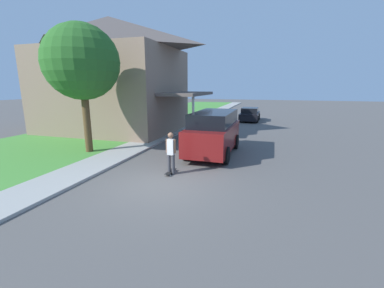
% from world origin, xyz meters
% --- Properties ---
extents(ground_plane, '(120.00, 120.00, 0.00)m').
position_xyz_m(ground_plane, '(0.00, 0.00, 0.00)').
color(ground_plane, '#54514F').
extents(lawn, '(10.00, 80.00, 0.08)m').
position_xyz_m(lawn, '(-8.00, 6.00, 0.04)').
color(lawn, '#478E38').
rests_on(lawn, ground_plane).
extents(sidewalk, '(1.80, 80.00, 0.10)m').
position_xyz_m(sidewalk, '(-3.60, 6.00, 0.05)').
color(sidewalk, '#9E9E99').
rests_on(sidewalk, ground_plane).
extents(house, '(12.18, 8.16, 8.14)m').
position_xyz_m(house, '(-7.88, 9.24, 4.30)').
color(house, '#89705B').
rests_on(house, lawn).
extents(lawn_tree_near, '(3.63, 3.63, 6.26)m').
position_xyz_m(lawn_tree_near, '(-5.30, 3.00, 4.50)').
color(lawn_tree_near, brown).
rests_on(lawn_tree_near, lawn).
extents(suv_parked, '(2.09, 4.85, 2.15)m').
position_xyz_m(suv_parked, '(0.90, 4.73, 1.14)').
color(suv_parked, maroon).
rests_on(suv_parked, ground_plane).
extents(car_down_street, '(1.87, 4.07, 1.31)m').
position_xyz_m(car_down_street, '(1.48, 18.34, 0.63)').
color(car_down_street, black).
rests_on(car_down_street, ground_plane).
extents(skateboarder, '(0.41, 0.22, 1.67)m').
position_xyz_m(skateboarder, '(0.01, 1.19, 0.93)').
color(skateboarder, '#38383D').
rests_on(skateboarder, ground_plane).
extents(skateboard, '(0.21, 0.82, 0.10)m').
position_xyz_m(skateboard, '(-0.04, 1.24, 0.08)').
color(skateboard, black).
rests_on(skateboard, ground_plane).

